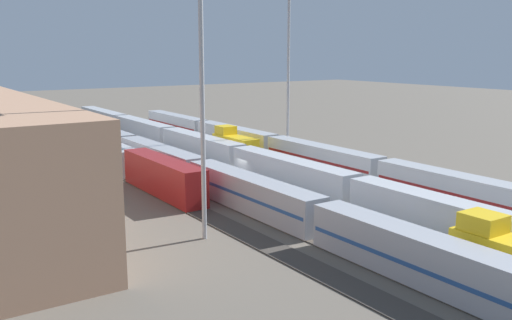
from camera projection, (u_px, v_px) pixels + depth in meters
ground_plane at (236, 178)px, 78.64m from camera, size 400.00×400.00×0.00m
track_bed_0 at (305, 167)px, 85.46m from camera, size 140.00×2.80×0.12m
track_bed_1 at (279, 171)px, 82.73m from camera, size 140.00×2.80×0.12m
track_bed_2 at (251, 175)px, 79.99m from camera, size 140.00×2.80×0.12m
track_bed_3 at (221, 179)px, 77.26m from camera, size 140.00×2.80×0.12m
track_bed_4 at (188, 184)px, 74.52m from camera, size 140.00×2.80×0.12m
track_bed_5 at (153, 189)px, 71.79m from camera, size 140.00×2.80×0.12m
train_on_track_4 at (199, 174)px, 71.66m from camera, size 95.60×3.06×3.80m
train_on_track_5 at (100, 150)px, 88.32m from camera, size 66.40×3.06×4.40m
train_on_track_0 at (273, 147)px, 91.98m from camera, size 95.60×3.06×3.80m
train_on_track_2 at (235, 157)px, 83.02m from camera, size 139.00×3.00×4.40m
train_on_track_1 at (234, 145)px, 92.57m from camera, size 10.00×3.00×5.00m
light_mast_0 at (288, 53)px, 89.74m from camera, size 2.80×0.70×27.03m
light_mast_1 at (201, 52)px, 49.73m from camera, size 2.80×0.70×27.37m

